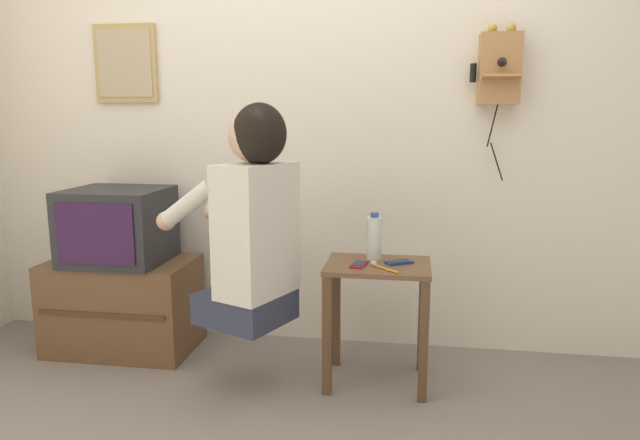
# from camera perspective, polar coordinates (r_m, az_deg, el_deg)

# --- Properties ---
(wall_back) EXTENTS (6.80, 0.05, 2.55)m
(wall_back) POSITION_cam_1_polar(r_m,az_deg,el_deg) (3.09, 0.56, 10.83)
(wall_back) COLOR silver
(wall_back) RESTS_ON ground_plane
(side_table) EXTENTS (0.48, 0.37, 0.58)m
(side_table) POSITION_cam_1_polar(r_m,az_deg,el_deg) (2.69, 5.77, -7.47)
(side_table) COLOR brown
(side_table) RESTS_ON ground_plane
(person) EXTENTS (0.65, 0.55, 0.98)m
(person) POSITION_cam_1_polar(r_m,az_deg,el_deg) (2.52, -6.85, 0.19)
(person) COLOR #2D3347
(person) RESTS_ON ground_plane
(tv_stand) EXTENTS (0.76, 0.46, 0.49)m
(tv_stand) POSITION_cam_1_polar(r_m,az_deg,el_deg) (3.28, -19.06, -8.02)
(tv_stand) COLOR brown
(tv_stand) RESTS_ON ground_plane
(television) EXTENTS (0.49, 0.45, 0.39)m
(television) POSITION_cam_1_polar(r_m,az_deg,el_deg) (3.15, -19.56, -0.54)
(television) COLOR #232326
(television) RESTS_ON tv_stand
(wall_phone_antique) EXTENTS (0.24, 0.18, 0.76)m
(wall_phone_antique) POSITION_cam_1_polar(r_m,az_deg,el_deg) (3.01, 17.48, 14.28)
(wall_phone_antique) COLOR #AD7A47
(framed_picture) EXTENTS (0.36, 0.03, 0.42)m
(framed_picture) POSITION_cam_1_polar(r_m,az_deg,el_deg) (3.41, -18.86, 14.59)
(framed_picture) COLOR tan
(cell_phone_held) EXTENTS (0.08, 0.13, 0.01)m
(cell_phone_held) POSITION_cam_1_polar(r_m,az_deg,el_deg) (2.60, 3.93, -4.43)
(cell_phone_held) COLOR maroon
(cell_phone_held) RESTS_ON side_table
(cell_phone_spare) EXTENTS (0.14, 0.12, 0.01)m
(cell_phone_spare) POSITION_cam_1_polar(r_m,az_deg,el_deg) (2.66, 7.91, -4.20)
(cell_phone_spare) COLOR navy
(cell_phone_spare) RESTS_ON side_table
(water_bottle) EXTENTS (0.07, 0.07, 0.22)m
(water_bottle) POSITION_cam_1_polar(r_m,az_deg,el_deg) (2.70, 5.44, -1.76)
(water_bottle) COLOR silver
(water_bottle) RESTS_ON side_table
(toothbrush) EXTENTS (0.13, 0.13, 0.02)m
(toothbrush) POSITION_cam_1_polar(r_m,az_deg,el_deg) (2.55, 6.30, -4.76)
(toothbrush) COLOR orange
(toothbrush) RESTS_ON side_table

